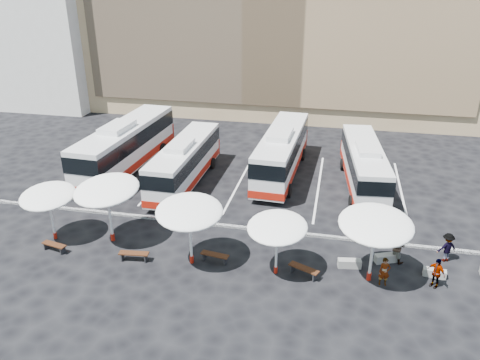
% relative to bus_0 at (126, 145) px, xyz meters
% --- Properties ---
extents(ground, '(120.00, 120.00, 0.00)m').
position_rel_bus_0_xyz_m(ground, '(9.46, -8.07, -2.11)').
color(ground, black).
rests_on(ground, ground).
extents(apartment_block, '(14.00, 14.00, 18.00)m').
position_rel_bus_0_xyz_m(apartment_block, '(-18.54, 19.93, 6.89)').
color(apartment_block, silver).
rests_on(apartment_block, ground).
extents(curb_divider, '(34.00, 0.25, 0.15)m').
position_rel_bus_0_xyz_m(curb_divider, '(9.46, -7.57, -2.04)').
color(curb_divider, black).
rests_on(curb_divider, ground).
extents(bay_lines, '(24.15, 12.00, 0.01)m').
position_rel_bus_0_xyz_m(bay_lines, '(9.46, -0.07, -2.11)').
color(bay_lines, white).
rests_on(bay_lines, ground).
extents(bus_0, '(3.49, 13.15, 4.14)m').
position_rel_bus_0_xyz_m(bus_0, '(0.00, 0.00, 0.00)').
color(bus_0, silver).
rests_on(bus_0, ground).
extents(bus_1, '(2.69, 11.20, 3.55)m').
position_rel_bus_0_xyz_m(bus_1, '(5.48, -1.62, -0.30)').
color(bus_1, silver).
rests_on(bus_1, ground).
extents(bus_2, '(3.19, 12.20, 3.84)m').
position_rel_bus_0_xyz_m(bus_2, '(12.36, 1.66, -0.15)').
color(bus_2, silver).
rests_on(bus_2, ground).
extents(bus_3, '(3.45, 11.28, 3.52)m').
position_rel_bus_0_xyz_m(bus_3, '(18.61, 0.54, -0.31)').
color(bus_3, silver).
rests_on(bus_3, ground).
extents(sunshade_0, '(3.67, 3.71, 3.35)m').
position_rel_bus_0_xyz_m(sunshade_0, '(0.30, -11.12, 0.73)').
color(sunshade_0, silver).
rests_on(sunshade_0, ground).
extents(sunshade_1, '(4.50, 4.54, 3.94)m').
position_rel_bus_0_xyz_m(sunshade_1, '(3.82, -10.60, 1.23)').
color(sunshade_1, silver).
rests_on(sunshade_1, ground).
extents(sunshade_2, '(4.49, 4.53, 3.76)m').
position_rel_bus_0_xyz_m(sunshade_2, '(9.18, -11.85, 1.08)').
color(sunshade_2, silver).
rests_on(sunshade_2, ground).
extents(sunshade_3, '(3.67, 3.70, 3.29)m').
position_rel_bus_0_xyz_m(sunshade_3, '(13.88, -11.82, 0.68)').
color(sunshade_3, silver).
rests_on(sunshade_3, ground).
extents(sunshade_4, '(3.92, 3.96, 3.90)m').
position_rel_bus_0_xyz_m(sunshade_4, '(18.74, -11.42, 1.20)').
color(sunshade_4, silver).
rests_on(sunshade_4, ground).
extents(wood_bench_0, '(1.59, 0.72, 0.47)m').
position_rel_bus_0_xyz_m(wood_bench_0, '(1.08, -12.41, -1.75)').
color(wood_bench_0, black).
rests_on(wood_bench_0, ground).
extents(wood_bench_1, '(1.70, 0.63, 0.51)m').
position_rel_bus_0_xyz_m(wood_bench_1, '(5.98, -12.35, -1.72)').
color(wood_bench_1, black).
rests_on(wood_bench_1, ground).
extents(wood_bench_2, '(1.64, 0.66, 0.49)m').
position_rel_bus_0_xyz_m(wood_bench_2, '(10.42, -11.50, -1.74)').
color(wood_bench_2, black).
rests_on(wood_bench_2, ground).
extents(wood_bench_3, '(1.71, 1.10, 0.51)m').
position_rel_bus_0_xyz_m(wood_bench_3, '(15.37, -11.78, -1.72)').
color(wood_bench_3, black).
rests_on(wood_bench_3, ground).
extents(conc_bench_0, '(1.30, 0.60, 0.47)m').
position_rel_bus_0_xyz_m(conc_bench_0, '(17.74, -10.45, -1.88)').
color(conc_bench_0, gray).
rests_on(conc_bench_0, ground).
extents(conc_bench_1, '(1.34, 0.88, 0.48)m').
position_rel_bus_0_xyz_m(conc_bench_1, '(19.73, -9.49, -1.87)').
color(conc_bench_1, gray).
rests_on(conc_bench_1, ground).
extents(conc_bench_2, '(1.20, 0.53, 0.43)m').
position_rel_bus_0_xyz_m(conc_bench_2, '(22.15, -10.37, -1.90)').
color(conc_bench_2, gray).
rests_on(conc_bench_2, ground).
extents(passenger_0, '(0.62, 0.45, 1.57)m').
position_rel_bus_0_xyz_m(passenger_0, '(19.44, -11.67, -1.33)').
color(passenger_0, black).
rests_on(passenger_0, ground).
extents(passenger_1, '(1.16, 1.12, 1.88)m').
position_rel_bus_0_xyz_m(passenger_1, '(20.30, -9.30, -1.17)').
color(passenger_1, black).
rests_on(passenger_1, ground).
extents(passenger_2, '(0.99, 0.95, 1.66)m').
position_rel_bus_0_xyz_m(passenger_2, '(22.00, -11.28, -1.28)').
color(passenger_2, black).
rests_on(passenger_2, ground).
extents(passenger_3, '(1.28, 1.04, 1.72)m').
position_rel_bus_0_xyz_m(passenger_3, '(22.94, -8.67, -1.25)').
color(passenger_3, black).
rests_on(passenger_3, ground).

